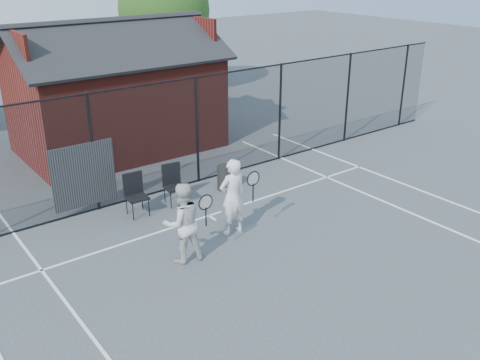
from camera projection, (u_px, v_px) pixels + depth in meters
ground at (291, 268)px, 10.96m from camera, size 80.00×80.00×0.00m
court_lines at (338, 299)px, 9.99m from camera, size 11.02×18.00×0.01m
fence at (155, 142)px, 13.91m from camera, size 22.04×3.00×3.00m
clubhouse at (117, 100)px, 17.23m from camera, size 6.50×4.36×4.19m
tree_right at (164, 11)px, 23.24m from camera, size 3.97×3.97×5.70m
player_front at (233, 197)px, 12.03m from camera, size 0.82×0.61×1.81m
player_back at (183, 223)px, 10.95m from camera, size 1.00×0.81×1.74m
chair_left at (137, 196)px, 13.02m from camera, size 0.53×0.55×1.04m
chair_right at (175, 185)px, 13.62m from camera, size 0.56×0.58×1.03m
waste_bin at (226, 178)px, 14.57m from camera, size 0.50×0.50×0.67m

